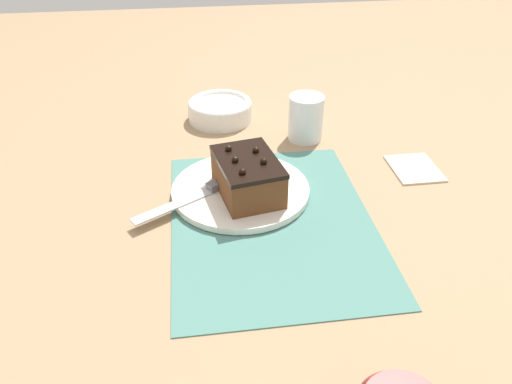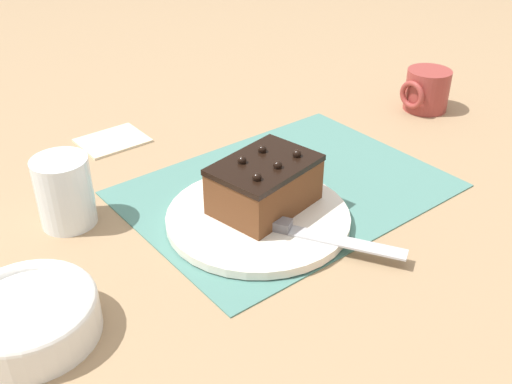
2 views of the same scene
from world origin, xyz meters
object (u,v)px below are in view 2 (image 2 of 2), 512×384
at_px(chocolate_cake, 265,184).
at_px(coffee_mug, 426,90).
at_px(drinking_glass, 65,192).
at_px(small_bowl, 28,316).
at_px(serving_knife, 292,228).
at_px(cake_plate, 258,218).

xyz_separation_m(chocolate_cake, coffee_mug, (-0.47, -0.09, -0.01)).
relative_size(drinking_glass, small_bowl, 0.66).
xyz_separation_m(chocolate_cake, serving_knife, (0.01, 0.07, -0.03)).
xyz_separation_m(cake_plate, coffee_mug, (-0.49, -0.11, 0.03)).
distance_m(serving_knife, small_bowl, 0.33).
relative_size(cake_plate, chocolate_cake, 1.60).
distance_m(cake_plate, drinking_glass, 0.26).
height_order(cake_plate, small_bowl, small_bowl).
bearing_deg(cake_plate, drinking_glass, -39.38).
bearing_deg(coffee_mug, drinking_glass, -4.91).
relative_size(cake_plate, drinking_glass, 2.56).
height_order(chocolate_cake, serving_knife, chocolate_cake).
bearing_deg(cake_plate, small_bowl, 2.18).
relative_size(cake_plate, serving_knife, 1.25).
bearing_deg(chocolate_cake, small_bowl, 3.91).
height_order(serving_knife, small_bowl, small_bowl).
xyz_separation_m(small_bowl, coffee_mug, (-0.82, -0.12, 0.01)).
bearing_deg(cake_plate, chocolate_cake, -151.17).
relative_size(chocolate_cake, serving_knife, 0.78).
height_order(drinking_glass, coffee_mug, drinking_glass).
distance_m(small_bowl, coffee_mug, 0.83).
bearing_deg(chocolate_cake, coffee_mug, -168.78).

